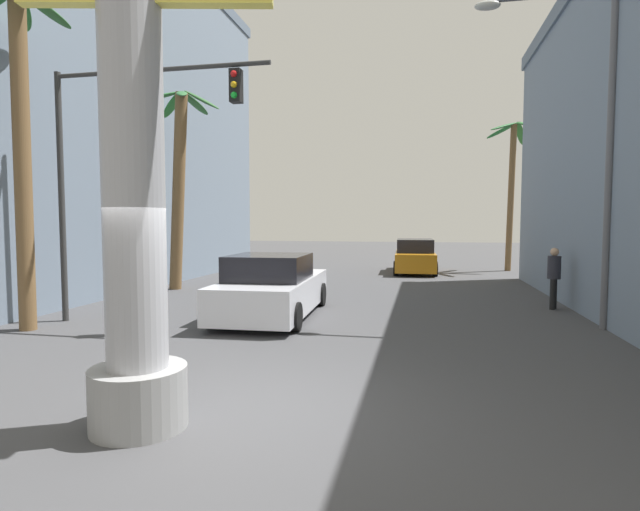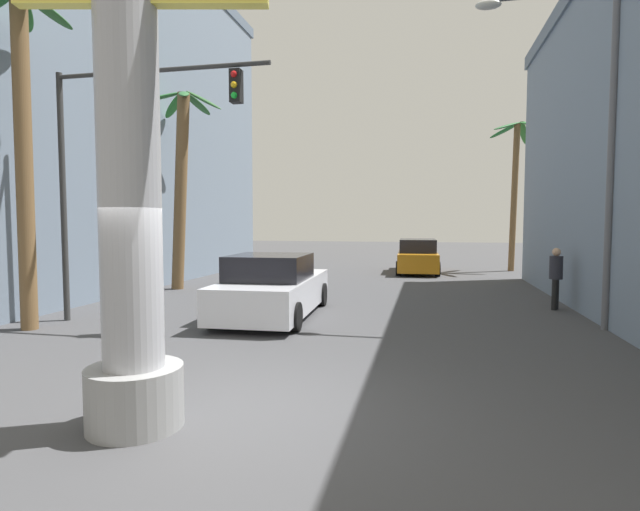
{
  "view_description": "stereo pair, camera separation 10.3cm",
  "coord_description": "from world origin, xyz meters",
  "px_view_note": "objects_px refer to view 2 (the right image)",
  "views": [
    {
      "loc": [
        2.19,
        -5.74,
        2.34
      ],
      "look_at": [
        0.0,
        4.91,
        1.62
      ],
      "focal_mm": 28.0,
      "sensor_mm": 36.0,
      "label": 1
    },
    {
      "loc": [
        2.29,
        -5.72,
        2.34
      ],
      "look_at": [
        0.0,
        4.91,
        1.62
      ],
      "focal_mm": 28.0,
      "sensor_mm": 36.0,
      "label": 2
    }
  ],
  "objects_px": {
    "street_lamp": "(589,122)",
    "palm_tree_far_right": "(517,170)",
    "palm_tree_mid_left": "(181,172)",
    "traffic_light_mast": "(123,144)",
    "car_far": "(417,257)",
    "neon_sign_pole": "(126,8)",
    "pedestrian_mid_right": "(556,274)",
    "car_lead": "(273,288)",
    "palm_tree_near_left": "(22,122)"
  },
  "relations": [
    {
      "from": "car_lead",
      "to": "street_lamp",
      "type": "bearing_deg",
      "value": 0.31
    },
    {
      "from": "car_lead",
      "to": "palm_tree_far_right",
      "type": "distance_m",
      "value": 16.04
    },
    {
      "from": "car_lead",
      "to": "pedestrian_mid_right",
      "type": "xyz_separation_m",
      "value": [
        7.11,
        2.52,
        0.26
      ]
    },
    {
      "from": "street_lamp",
      "to": "pedestrian_mid_right",
      "type": "height_order",
      "value": "street_lamp"
    },
    {
      "from": "car_far",
      "to": "street_lamp",
      "type": "bearing_deg",
      "value": -72.32
    },
    {
      "from": "traffic_light_mast",
      "to": "car_far",
      "type": "distance_m",
      "value": 15.25
    },
    {
      "from": "palm_tree_mid_left",
      "to": "pedestrian_mid_right",
      "type": "relative_size",
      "value": 4.17
    },
    {
      "from": "neon_sign_pole",
      "to": "pedestrian_mid_right",
      "type": "relative_size",
      "value": 5.9
    },
    {
      "from": "neon_sign_pole",
      "to": "palm_tree_near_left",
      "type": "xyz_separation_m",
      "value": [
        -5.27,
        4.21,
        -0.18
      ]
    },
    {
      "from": "street_lamp",
      "to": "palm_tree_mid_left",
      "type": "height_order",
      "value": "street_lamp"
    },
    {
      "from": "car_lead",
      "to": "palm_tree_mid_left",
      "type": "distance_m",
      "value": 7.06
    },
    {
      "from": "palm_tree_far_right",
      "to": "car_far",
      "type": "bearing_deg",
      "value": -161.95
    },
    {
      "from": "street_lamp",
      "to": "car_far",
      "type": "xyz_separation_m",
      "value": [
        -3.78,
        11.88,
        -3.75
      ]
    },
    {
      "from": "palm_tree_far_right",
      "to": "street_lamp",
      "type": "bearing_deg",
      "value": -93.18
    },
    {
      "from": "neon_sign_pole",
      "to": "car_lead",
      "type": "xyz_separation_m",
      "value": [
        -0.5,
        6.77,
        -3.96
      ]
    },
    {
      "from": "traffic_light_mast",
      "to": "street_lamp",
      "type": "bearing_deg",
      "value": 8.76
    },
    {
      "from": "traffic_light_mast",
      "to": "palm_tree_far_right",
      "type": "relative_size",
      "value": 0.81
    },
    {
      "from": "palm_tree_mid_left",
      "to": "palm_tree_far_right",
      "type": "relative_size",
      "value": 0.97
    },
    {
      "from": "street_lamp",
      "to": "car_far",
      "type": "relative_size",
      "value": 1.55
    },
    {
      "from": "palm_tree_mid_left",
      "to": "palm_tree_far_right",
      "type": "distance_m",
      "value": 15.49
    },
    {
      "from": "street_lamp",
      "to": "pedestrian_mid_right",
      "type": "bearing_deg",
      "value": 89.39
    },
    {
      "from": "traffic_light_mast",
      "to": "car_lead",
      "type": "bearing_deg",
      "value": 26.51
    },
    {
      "from": "palm_tree_mid_left",
      "to": "palm_tree_far_right",
      "type": "xyz_separation_m",
      "value": [
        12.43,
        9.21,
        0.73
      ]
    },
    {
      "from": "traffic_light_mast",
      "to": "palm_tree_far_right",
      "type": "xyz_separation_m",
      "value": [
        10.89,
        14.92,
        0.69
      ]
    },
    {
      "from": "street_lamp",
      "to": "traffic_light_mast",
      "type": "relative_size",
      "value": 1.27
    },
    {
      "from": "car_far",
      "to": "palm_tree_mid_left",
      "type": "relative_size",
      "value": 0.69
    },
    {
      "from": "traffic_light_mast",
      "to": "car_far",
      "type": "xyz_separation_m",
      "value": [
        6.36,
        13.44,
        -3.37
      ]
    },
    {
      "from": "car_far",
      "to": "palm_tree_near_left",
      "type": "height_order",
      "value": "palm_tree_near_left"
    },
    {
      "from": "street_lamp",
      "to": "palm_tree_near_left",
      "type": "height_order",
      "value": "street_lamp"
    },
    {
      "from": "palm_tree_near_left",
      "to": "street_lamp",
      "type": "bearing_deg",
      "value": 12.35
    },
    {
      "from": "traffic_light_mast",
      "to": "palm_tree_mid_left",
      "type": "relative_size",
      "value": 0.84
    },
    {
      "from": "street_lamp",
      "to": "traffic_light_mast",
      "type": "xyz_separation_m",
      "value": [
        -10.15,
        -1.56,
        -0.39
      ]
    },
    {
      "from": "car_lead",
      "to": "palm_tree_mid_left",
      "type": "xyz_separation_m",
      "value": [
        -4.6,
        4.18,
        3.36
      ]
    },
    {
      "from": "neon_sign_pole",
      "to": "pedestrian_mid_right",
      "type": "height_order",
      "value": "neon_sign_pole"
    },
    {
      "from": "palm_tree_near_left",
      "to": "car_far",
      "type": "bearing_deg",
      "value": 60.85
    },
    {
      "from": "car_lead",
      "to": "car_far",
      "type": "height_order",
      "value": "same"
    },
    {
      "from": "street_lamp",
      "to": "palm_tree_far_right",
      "type": "xyz_separation_m",
      "value": [
        0.74,
        13.35,
        0.3
      ]
    },
    {
      "from": "street_lamp",
      "to": "car_far",
      "type": "distance_m",
      "value": 13.02
    },
    {
      "from": "car_lead",
      "to": "car_far",
      "type": "relative_size",
      "value": 1.03
    },
    {
      "from": "traffic_light_mast",
      "to": "car_far",
      "type": "height_order",
      "value": "traffic_light_mast"
    },
    {
      "from": "palm_tree_near_left",
      "to": "neon_sign_pole",
      "type": "bearing_deg",
      "value": -38.66
    },
    {
      "from": "car_far",
      "to": "palm_tree_far_right",
      "type": "height_order",
      "value": "palm_tree_far_right"
    },
    {
      "from": "traffic_light_mast",
      "to": "palm_tree_near_left",
      "type": "xyz_separation_m",
      "value": [
        -1.71,
        -1.03,
        0.38
      ]
    },
    {
      "from": "traffic_light_mast",
      "to": "palm_tree_mid_left",
      "type": "bearing_deg",
      "value": 105.11
    },
    {
      "from": "car_far",
      "to": "palm_tree_mid_left",
      "type": "distance_m",
      "value": 11.55
    },
    {
      "from": "car_far",
      "to": "palm_tree_mid_left",
      "type": "height_order",
      "value": "palm_tree_mid_left"
    },
    {
      "from": "traffic_light_mast",
      "to": "neon_sign_pole",
      "type": "bearing_deg",
      "value": -55.86
    },
    {
      "from": "palm_tree_mid_left",
      "to": "palm_tree_far_right",
      "type": "height_order",
      "value": "palm_tree_far_right"
    },
    {
      "from": "street_lamp",
      "to": "neon_sign_pole",
      "type": "bearing_deg",
      "value": -134.07
    },
    {
      "from": "neon_sign_pole",
      "to": "traffic_light_mast",
      "type": "bearing_deg",
      "value": 124.14
    }
  ]
}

